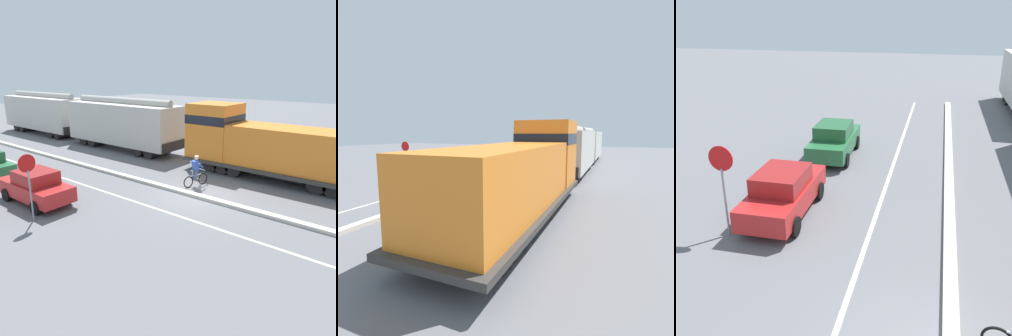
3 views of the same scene
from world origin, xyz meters
TOP-DOWN VIEW (x-y plane):
  - ground_plane at (0.00, 0.00)m, footprint 120.00×120.00m
  - median_curb at (0.00, 6.00)m, footprint 0.36×36.00m
  - lane_stripe at (-2.40, 6.00)m, footprint 0.14×36.00m
  - locomotive at (5.30, -1.52)m, footprint 3.10×11.61m
  - hopper_car_lead at (5.30, 10.64)m, footprint 2.90×10.60m
  - hopper_car_middle at (5.30, 22.24)m, footprint 2.90×10.60m
  - parked_car_red at (-5.42, 5.47)m, footprint 1.87×4.22m
  - parked_car_green at (-5.24, 11.35)m, footprint 1.93×4.25m
  - cyclist at (1.35, 0.82)m, footprint 1.67×0.61m
  - stop_sign at (-6.57, 3.79)m, footprint 0.76×0.08m

SIDE VIEW (x-z plane):
  - ground_plane at x=0.00m, z-range 0.00..0.00m
  - lane_stripe at x=-2.40m, z-range 0.00..0.01m
  - median_curb at x=0.00m, z-range 0.00..0.16m
  - parked_car_red at x=-5.42m, z-range 0.01..1.63m
  - parked_car_green at x=-5.24m, z-range 0.01..1.63m
  - cyclist at x=1.35m, z-range -0.04..1.67m
  - locomotive at x=5.30m, z-range -0.30..3.90m
  - stop_sign at x=-6.57m, z-range 0.58..3.46m
  - hopper_car_lead at x=5.30m, z-range -0.01..4.17m
  - hopper_car_middle at x=5.30m, z-range -0.01..4.17m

